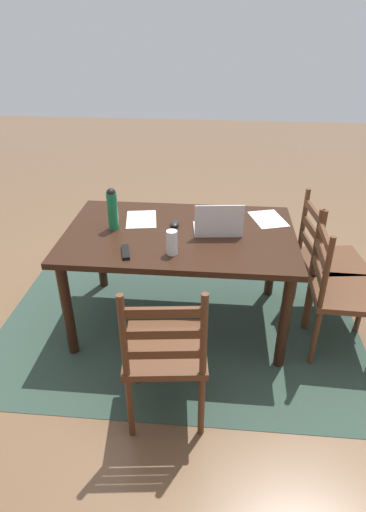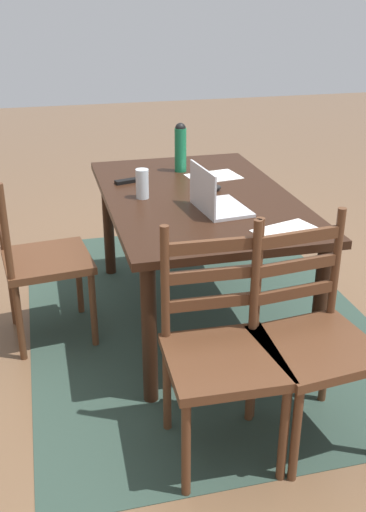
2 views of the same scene
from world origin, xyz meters
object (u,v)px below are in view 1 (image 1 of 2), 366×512
(computer_mouse, at_px, (175,224))
(chair_left_far, at_px, (340,291))
(dining_table, at_px, (180,244))
(chair_left_near, at_px, (328,261))
(laptop, at_px, (218,225))
(chair_far_head, at_px, (165,352))
(tv_remote, at_px, (125,252))
(water_bottle, at_px, (112,208))
(drinking_glass, at_px, (172,243))

(computer_mouse, bearing_deg, chair_left_far, 162.58)
(dining_table, height_order, chair_left_near, chair_left_near)
(chair_left_near, relative_size, computer_mouse, 9.50)
(laptop, distance_m, computer_mouse, 0.31)
(chair_far_head, xyz_separation_m, chair_left_near, (-1.06, -1.05, 0.00))
(chair_far_head, relative_size, computer_mouse, 9.50)
(chair_left_near, height_order, tv_remote, chair_left_near)
(computer_mouse, bearing_deg, dining_table, 112.36)
(dining_table, xyz_separation_m, computer_mouse, (0.04, -0.09, 0.11))
(dining_table, height_order, water_bottle, water_bottle)
(water_bottle, distance_m, drinking_glass, 0.54)
(chair_far_head, xyz_separation_m, laptop, (-0.25, -0.87, 0.34))
(water_bottle, distance_m, tv_remote, 0.39)
(chair_far_head, xyz_separation_m, tv_remote, (0.31, -0.54, 0.29))
(dining_table, distance_m, chair_far_head, 0.88)
(chair_far_head, height_order, laptop, laptop)
(laptop, bearing_deg, water_bottle, -0.42)
(chair_left_near, xyz_separation_m, computer_mouse, (1.11, 0.10, 0.30))
(chair_far_head, distance_m, drinking_glass, 0.67)
(computer_mouse, bearing_deg, laptop, 161.57)
(tv_remote, bearing_deg, chair_left_near, -174.95)
(dining_table, xyz_separation_m, chair_left_near, (-1.07, -0.19, -0.20))
(dining_table, height_order, tv_remote, tv_remote)
(chair_far_head, distance_m, chair_left_near, 1.50)
(dining_table, distance_m, water_bottle, 0.51)
(chair_left_far, bearing_deg, water_bottle, -7.87)
(chair_far_head, distance_m, chair_left_far, 1.25)
(chair_left_near, distance_m, tv_remote, 1.49)
(chair_far_head, bearing_deg, chair_left_near, -135.24)
(chair_left_far, distance_m, computer_mouse, 1.19)
(dining_table, bearing_deg, chair_left_far, 169.64)
(dining_table, bearing_deg, tv_remote, 46.51)
(chair_far_head, bearing_deg, dining_table, -89.69)
(chair_left_far, xyz_separation_m, chair_left_near, (-0.00, -0.39, 0.00))
(laptop, relative_size, drinking_glass, 2.19)
(chair_left_far, xyz_separation_m, drinking_glass, (1.09, 0.10, 0.36))
(dining_table, relative_size, chair_far_head, 1.64)
(chair_left_near, bearing_deg, dining_table, 10.18)
(chair_left_far, xyz_separation_m, laptop, (0.81, -0.21, 0.34))
(chair_left_near, height_order, water_bottle, water_bottle)
(chair_left_near, bearing_deg, laptop, 12.63)
(chair_left_near, relative_size, tv_remote, 5.59)
(chair_left_far, bearing_deg, dining_table, -10.36)
(chair_left_near, height_order, computer_mouse, chair_left_near)
(computer_mouse, bearing_deg, chair_left_near, -177.82)
(laptop, height_order, computer_mouse, laptop)
(water_bottle, height_order, tv_remote, water_bottle)
(chair_left_near, bearing_deg, water_bottle, 6.61)
(chair_left_near, xyz_separation_m, water_bottle, (1.52, 0.18, 0.44))
(chair_far_head, bearing_deg, chair_left_far, -147.88)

